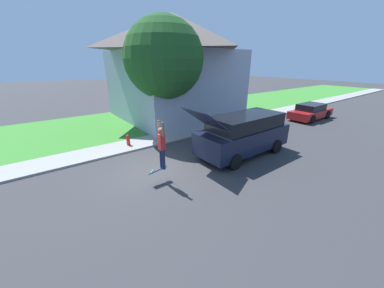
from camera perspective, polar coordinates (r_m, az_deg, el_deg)
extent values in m
plane|color=#333335|center=(9.71, -10.22, -7.26)|extent=(120.00, 120.00, 0.00)
cube|color=#387F2D|center=(19.02, -5.09, 7.24)|extent=(10.00, 80.00, 0.08)
cube|color=gray|center=(15.57, 3.52, 4.20)|extent=(1.80, 80.00, 0.10)
cube|color=#99A3B2|center=(18.78, -4.89, 15.44)|extent=(9.00, 8.40, 5.33)
pyramid|color=#5B514C|center=(18.82, -5.31, 27.65)|extent=(9.80, 9.20, 2.68)
cylinder|color=brown|center=(14.09, -6.91, 9.42)|extent=(0.36, 0.36, 3.33)
sphere|color=#1E4C1E|center=(13.81, -7.49, 21.59)|extent=(4.76, 4.76, 4.76)
cube|color=black|center=(11.31, 13.43, 1.49)|extent=(2.00, 5.09, 1.08)
cube|color=black|center=(11.15, 14.24, 5.89)|extent=(1.84, 3.97, 0.68)
cylinder|color=black|center=(13.21, 14.55, 1.88)|extent=(0.24, 0.73, 0.73)
cylinder|color=black|center=(12.19, 21.50, -0.57)|extent=(0.24, 0.73, 0.73)
cylinder|color=black|center=(11.05, 4.08, -1.27)|extent=(0.24, 0.73, 0.73)
cylinder|color=black|center=(9.80, 11.42, -4.66)|extent=(0.24, 0.73, 0.73)
cube|color=black|center=(9.12, 3.44, 6.69)|extent=(1.76, 1.32, 0.94)
cube|color=maroon|center=(20.88, 29.05, 7.19)|extent=(1.71, 4.46, 0.61)
cube|color=black|center=(20.68, 29.19, 8.64)|extent=(1.51, 2.32, 0.50)
cylinder|color=black|center=(22.44, 28.58, 7.68)|extent=(0.20, 0.68, 0.68)
cylinder|color=black|center=(21.82, 32.44, 6.64)|extent=(0.20, 0.68, 0.68)
cylinder|color=black|center=(20.08, 25.22, 6.93)|extent=(0.20, 0.68, 0.68)
cylinder|color=black|center=(19.38, 29.44, 5.77)|extent=(0.20, 0.68, 0.68)
cylinder|color=#192347|center=(8.42, -8.17, -3.77)|extent=(0.13, 0.13, 0.79)
cylinder|color=#192347|center=(8.29, -7.60, -4.17)|extent=(0.13, 0.13, 0.79)
cube|color=#B22323|center=(8.09, -8.14, 0.54)|extent=(0.25, 0.20, 0.61)
sphere|color=brown|center=(7.94, -8.30, 3.61)|extent=(0.22, 0.22, 0.22)
cylinder|color=brown|center=(8.05, -8.88, 4.36)|extent=(0.09, 0.09, 0.54)
cylinder|color=brown|center=(7.78, -7.76, 3.83)|extent=(0.09, 0.09, 0.54)
cube|color=#236B99|center=(8.64, -9.03, -6.96)|extent=(0.22, 0.82, 0.21)
cylinder|color=silver|center=(8.67, -7.60, -5.80)|extent=(0.03, 0.06, 0.06)
cylinder|color=silver|center=(8.84, -8.01, -6.23)|extent=(0.03, 0.06, 0.06)
cylinder|color=silver|center=(8.46, -10.47, -6.97)|extent=(0.03, 0.06, 0.06)
cylinder|color=silver|center=(8.63, -10.84, -7.39)|extent=(0.03, 0.06, 0.06)
cylinder|color=red|center=(12.71, -16.62, 0.73)|extent=(0.20, 0.20, 0.46)
sphere|color=red|center=(12.61, -16.76, 2.01)|extent=(0.18, 0.18, 0.18)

